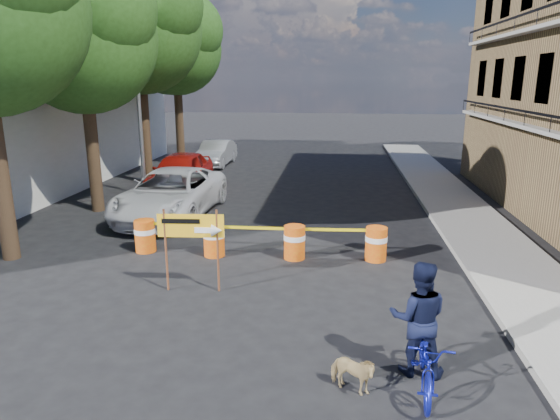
% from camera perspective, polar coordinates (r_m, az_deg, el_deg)
% --- Properties ---
extents(ground, '(120.00, 120.00, 0.00)m').
position_cam_1_polar(ground, '(10.88, -3.48, -10.56)').
color(ground, black).
rests_on(ground, ground).
extents(sidewalk_east, '(2.40, 40.00, 0.15)m').
position_cam_1_polar(sidewalk_east, '(16.93, 21.46, -1.95)').
color(sidewalk_east, gray).
rests_on(sidewalk_east, ground).
extents(tree_mid_a, '(5.25, 5.00, 8.68)m').
position_cam_1_polar(tree_mid_a, '(18.76, -21.53, 17.97)').
color(tree_mid_a, '#332316').
rests_on(tree_mid_a, ground).
extents(tree_mid_b, '(5.67, 5.40, 9.62)m').
position_cam_1_polar(tree_mid_b, '(23.37, -15.74, 19.35)').
color(tree_mid_b, '#332316').
rests_on(tree_mid_b, ground).
extents(tree_far, '(5.04, 4.80, 8.84)m').
position_cam_1_polar(tree_far, '(28.04, -11.72, 17.72)').
color(tree_far, '#332316').
rests_on(tree_far, ground).
extents(streetlamp, '(1.25, 0.18, 8.00)m').
position_cam_1_polar(streetlamp, '(20.66, -15.81, 13.50)').
color(streetlamp, gray).
rests_on(streetlamp, ground).
extents(barrel_far_left, '(0.58, 0.58, 0.90)m').
position_cam_1_polar(barrel_far_left, '(14.26, -15.17, -2.79)').
color(barrel_far_left, '#E3410D').
rests_on(barrel_far_left, ground).
extents(barrel_mid_left, '(0.58, 0.58, 0.90)m').
position_cam_1_polar(barrel_mid_left, '(13.55, -7.55, -3.31)').
color(barrel_mid_left, '#E3410D').
rests_on(barrel_mid_left, ground).
extents(barrel_mid_right, '(0.58, 0.58, 0.90)m').
position_cam_1_polar(barrel_mid_right, '(13.24, 1.66, -3.63)').
color(barrel_mid_right, '#E3410D').
rests_on(barrel_mid_right, ground).
extents(barrel_far_right, '(0.58, 0.58, 0.90)m').
position_cam_1_polar(barrel_far_right, '(13.35, 10.92, -3.74)').
color(barrel_far_right, '#E3410D').
rests_on(barrel_far_right, ground).
extents(detour_sign, '(1.48, 0.29, 1.90)m').
position_cam_1_polar(detour_sign, '(11.10, -9.17, -2.49)').
color(detour_sign, '#592D19').
rests_on(detour_sign, ground).
extents(pedestrian, '(0.99, 0.80, 1.92)m').
position_cam_1_polar(pedestrian, '(8.43, 15.52, -11.82)').
color(pedestrian, black).
rests_on(pedestrian, ground).
extents(bicycle, '(0.74, 1.03, 1.85)m').
position_cam_1_polar(bicycle, '(8.06, 16.67, -13.48)').
color(bicycle, '#151EB0').
rests_on(bicycle, ground).
extents(dog, '(0.85, 0.64, 0.65)m').
position_cam_1_polar(dog, '(8.04, 8.22, -17.98)').
color(dog, tan).
rests_on(dog, ground).
extents(suv_white, '(2.90, 5.91, 1.61)m').
position_cam_1_polar(suv_white, '(17.61, -12.37, 1.84)').
color(suv_white, silver).
rests_on(suv_white, ground).
extents(sedan_red, '(2.02, 4.87, 1.65)m').
position_cam_1_polar(sedan_red, '(21.56, -11.35, 4.29)').
color(sedan_red, '#A1130D').
rests_on(sedan_red, ground).
extents(sedan_silver, '(1.55, 4.20, 1.37)m').
position_cam_1_polar(sedan_silver, '(27.73, -7.30, 6.47)').
color(sedan_silver, '#A0A2A7').
rests_on(sedan_silver, ground).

